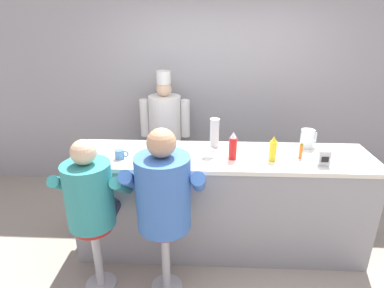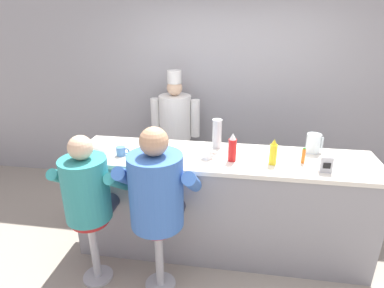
{
  "view_description": "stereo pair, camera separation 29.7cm",
  "coord_description": "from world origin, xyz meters",
  "views": [
    {
      "loc": [
        -0.16,
        -2.44,
        2.27
      ],
      "look_at": [
        -0.29,
        0.32,
        1.16
      ],
      "focal_mm": 30.0,
      "sensor_mm": 36.0,
      "label": 1
    },
    {
      "loc": [
        0.13,
        -2.41,
        2.27
      ],
      "look_at": [
        -0.29,
        0.32,
        1.16
      ],
      "focal_mm": 30.0,
      "sensor_mm": 36.0,
      "label": 2
    }
  ],
  "objects": [
    {
      "name": "napkin_dispenser_chrome",
      "position": [
        0.87,
        0.16,
        1.11
      ],
      "size": [
        0.1,
        0.06,
        0.14
      ],
      "color": "silver",
      "rests_on": "diner_counter"
    },
    {
      "name": "cook_in_whites_near",
      "position": [
        -0.69,
        1.5,
        0.9
      ],
      "size": [
        0.64,
        0.41,
        1.64
      ],
      "color": "#232328",
      "rests_on": "ground_plane"
    },
    {
      "name": "diner_seated_teal",
      "position": [
        -1.09,
        -0.22,
        0.89
      ],
      "size": [
        0.58,
        0.58,
        1.41
      ],
      "color": "#B2B5BA",
      "rests_on": "ground_plane"
    },
    {
      "name": "coffee_mug_blue",
      "position": [
        -0.95,
        0.23,
        1.08
      ],
      "size": [
        0.13,
        0.09,
        0.08
      ],
      "color": "#4C7AB2",
      "rests_on": "diner_counter"
    },
    {
      "name": "diner_counter",
      "position": [
        0.0,
        0.35,
        0.52
      ],
      "size": [
        2.84,
        0.7,
        1.04
      ],
      "color": "gray",
      "rests_on": "ground_plane"
    },
    {
      "name": "cereal_bowl",
      "position": [
        -1.19,
        0.31,
        1.07
      ],
      "size": [
        0.16,
        0.16,
        0.06
      ],
      "color": "white",
      "rests_on": "diner_counter"
    },
    {
      "name": "cup_stack_steel",
      "position": [
        -0.08,
        0.55,
        1.19
      ],
      "size": [
        0.1,
        0.1,
        0.29
      ],
      "color": "#B7BABF",
      "rests_on": "diner_counter"
    },
    {
      "name": "coffee_mug_white",
      "position": [
        -0.14,
        0.28,
        1.09
      ],
      "size": [
        0.14,
        0.1,
        0.09
      ],
      "color": "white",
      "rests_on": "diner_counter"
    },
    {
      "name": "breakfast_plate",
      "position": [
        -0.66,
        0.15,
        1.06
      ],
      "size": [
        0.28,
        0.28,
        0.05
      ],
      "color": "white",
      "rests_on": "diner_counter"
    },
    {
      "name": "wall_back",
      "position": [
        0.0,
        1.8,
        1.35
      ],
      "size": [
        10.0,
        0.06,
        2.7
      ],
      "color": "#99999E",
      "rests_on": "ground_plane"
    },
    {
      "name": "water_pitcher_clear",
      "position": [
        0.85,
        0.58,
        1.13
      ],
      "size": [
        0.16,
        0.14,
        0.18
      ],
      "color": "silver",
      "rests_on": "diner_counter"
    },
    {
      "name": "mustard_bottle_yellow",
      "position": [
        0.45,
        0.25,
        1.15
      ],
      "size": [
        0.07,
        0.07,
        0.24
      ],
      "color": "yellow",
      "rests_on": "diner_counter"
    },
    {
      "name": "diner_seated_blue",
      "position": [
        -0.49,
        -0.22,
        0.93
      ],
      "size": [
        0.66,
        0.65,
        1.51
      ],
      "color": "#B2B5BA",
      "rests_on": "ground_plane"
    },
    {
      "name": "ketchup_bottle_red",
      "position": [
        0.09,
        0.26,
        1.16
      ],
      "size": [
        0.07,
        0.07,
        0.27
      ],
      "color": "red",
      "rests_on": "diner_counter"
    },
    {
      "name": "hot_sauce_bottle_orange",
      "position": [
        0.72,
        0.31,
        1.11
      ],
      "size": [
        0.03,
        0.03,
        0.14
      ],
      "color": "orange",
      "rests_on": "diner_counter"
    },
    {
      "name": "ground_plane",
      "position": [
        0.0,
        0.0,
        0.0
      ],
      "size": [
        20.0,
        20.0,
        0.0
      ],
      "primitive_type": "plane",
      "color": "#9E9384"
    }
  ]
}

